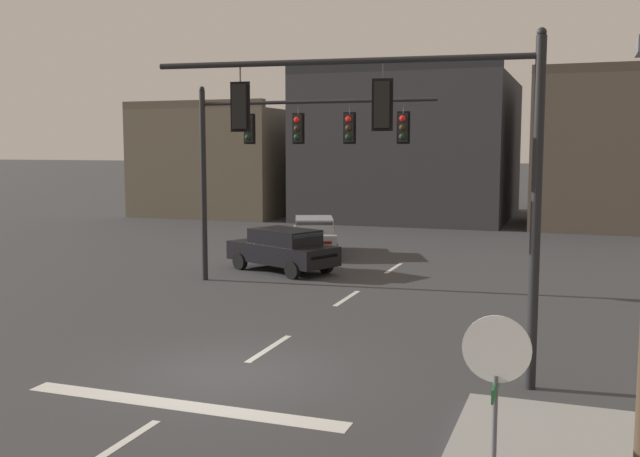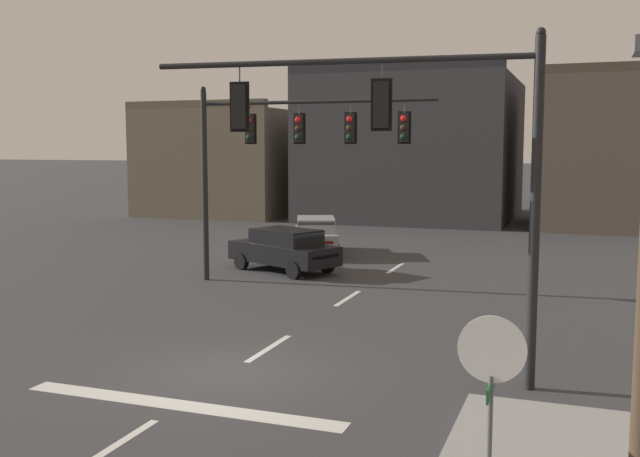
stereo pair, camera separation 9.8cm
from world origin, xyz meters
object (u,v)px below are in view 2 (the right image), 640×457
object	(u,v)px
stop_sign	(491,376)
car_lot_middle	(316,235)
signal_mast_near_side	(417,146)
signal_mast_far_side	(281,144)
car_lot_nearside	(284,249)

from	to	relation	value
stop_sign	car_lot_middle	bearing A→B (deg)	115.00
signal_mast_near_side	car_lot_middle	bearing A→B (deg)	116.81
car_lot_middle	signal_mast_near_side	bearing A→B (deg)	-63.19
signal_mast_near_side	car_lot_middle	world-z (taller)	signal_mast_near_side
signal_mast_near_side	signal_mast_far_side	bearing A→B (deg)	127.47
signal_mast_near_side	signal_mast_far_side	world-z (taller)	signal_mast_near_side
car_lot_nearside	car_lot_middle	xyz separation A→B (m)	(-0.45, 4.61, 0.00)
signal_mast_near_side	signal_mast_far_side	size ratio (longest dim) A/B	0.94
signal_mast_near_side	stop_sign	xyz separation A→B (m)	(2.21, -6.04, -2.55)
signal_mast_near_side	stop_sign	bearing A→B (deg)	-69.91
signal_mast_far_side	car_lot_middle	bearing A→B (deg)	101.02
signal_mast_near_side	car_lot_middle	xyz separation A→B (m)	(-7.87, 15.57, -3.83)
stop_sign	signal_mast_far_side	bearing A→B (deg)	120.95
signal_mast_near_side	stop_sign	distance (m)	6.92
signal_mast_near_side	stop_sign	world-z (taller)	signal_mast_near_side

